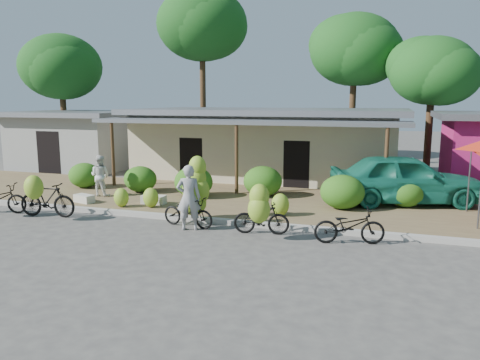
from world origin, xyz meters
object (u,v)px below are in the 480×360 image
object	(u,v)px
sack_near	(154,200)
sack_far	(84,198)
tree_far_center	(200,23)
bike_far_right	(349,226)
bike_center	(193,199)
tree_back_left	(59,65)
bystander	(100,176)
bike_left	(45,197)
tree_near_right	(429,69)
tree_center_right	(351,48)
vendor	(189,198)
bike_right	(261,213)
teal_van	(405,179)

from	to	relation	value
sack_near	sack_far	bearing A→B (deg)	-166.91
tree_far_center	bike_far_right	world-z (taller)	tree_far_center
bike_center	sack_far	xyz separation A→B (m)	(-4.81, 1.21, -0.55)
tree_back_left	bystander	xyz separation A→B (m)	(8.86, -9.10, -4.94)
bike_center	bike_left	bearing A→B (deg)	107.97
tree_near_right	bike_far_right	xyz separation A→B (m)	(-2.50, -13.47, -4.81)
tree_center_right	sack_near	size ratio (longest dim) A/B	10.06
tree_back_left	tree_far_center	world-z (taller)	tree_far_center
tree_back_left	vendor	size ratio (longest dim) A/B	3.98
bike_center	bystander	bearing A→B (deg)	74.11
bike_left	bike_center	distance (m)	4.94
tree_center_right	bike_center	xyz separation A→B (m)	(-3.22, -15.00, -5.83)
tree_back_left	bike_far_right	bearing A→B (deg)	-32.90
tree_back_left	bystander	bearing A→B (deg)	-45.78
tree_near_right	sack_far	distance (m)	17.59
sack_far	bystander	size ratio (longest dim) A/B	0.48
bike_center	bike_right	distance (m)	2.37
bike_left	sack_far	bearing A→B (deg)	-10.23
sack_near	bike_left	bearing A→B (deg)	-136.38
bike_center	bike_right	size ratio (longest dim) A/B	1.28
bike_right	tree_back_left	bearing A→B (deg)	43.70
tree_center_right	sack_near	distance (m)	15.68
bike_right	vendor	bearing A→B (deg)	79.98
tree_center_right	vendor	bearing A→B (deg)	-101.30
bike_right	bystander	size ratio (longest dim) A/B	1.04
tree_center_right	tree_far_center	bearing A→B (deg)	-176.82
tree_far_center	tree_near_right	bearing A→B (deg)	-6.58
tree_back_left	tree_center_right	size ratio (longest dim) A/B	0.90
tree_far_center	bike_center	distance (m)	17.34
tree_center_right	sack_far	size ratio (longest dim) A/B	11.41
sack_near	tree_near_right	bearing A→B (deg)	49.65
tree_far_center	bike_left	world-z (taller)	tree_far_center
tree_far_center	sack_near	distance (m)	15.46
tree_center_right	teal_van	distance (m)	12.20
sack_far	tree_center_right	bearing A→B (deg)	59.81
tree_far_center	vendor	bearing A→B (deg)	-68.60
vendor	bike_right	bearing A→B (deg)	157.72
tree_back_left	bike_center	world-z (taller)	tree_back_left
bike_left	vendor	distance (m)	5.02
tree_center_right	bike_right	distance (m)	16.69
tree_back_left	bike_right	bearing A→B (deg)	-36.88
bike_far_right	vendor	distance (m)	4.63
sack_near	tree_far_center	bearing A→B (deg)	105.26
bike_center	teal_van	bearing A→B (deg)	-43.22
bike_left	sack_near	xyz separation A→B (m)	(2.58, 2.46, -0.40)
sack_far	vendor	world-z (taller)	vendor
sack_far	teal_van	world-z (taller)	teal_van
sack_far	teal_van	bearing A→B (deg)	17.14
vendor	sack_far	bearing A→B (deg)	-41.18
tree_center_right	teal_van	xyz separation A→B (m)	(2.95, -10.41, -5.63)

